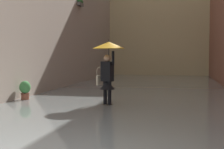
% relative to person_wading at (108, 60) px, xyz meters
% --- Properties ---
extents(ground_plane, '(60.00, 60.00, 0.00)m').
position_rel_person_wading_xyz_m(ground_plane, '(-0.48, -5.07, -1.56)').
color(ground_plane, slate).
extents(flood_water, '(8.77, 27.47, 0.09)m').
position_rel_person_wading_xyz_m(flood_water, '(-0.48, -5.07, -1.52)').
color(flood_water, slate).
rests_on(flood_water, ground_plane).
extents(building_facade_far, '(11.57, 1.80, 12.30)m').
position_rel_person_wading_xyz_m(building_facade_far, '(-0.48, -16.70, 4.58)').
color(building_facade_far, tan).
rests_on(building_facade_far, ground_plane).
extents(person_wading, '(1.06, 1.06, 2.21)m').
position_rel_person_wading_xyz_m(person_wading, '(0.00, 0.00, 0.00)').
color(person_wading, '#2D2319').
rests_on(person_wading, ground_plane).
extents(potted_plant_far_right, '(0.41, 0.41, 0.77)m').
position_rel_person_wading_xyz_m(potted_plant_far_right, '(3.23, -0.54, -1.12)').
color(potted_plant_far_right, brown).
rests_on(potted_plant_far_right, ground_plane).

